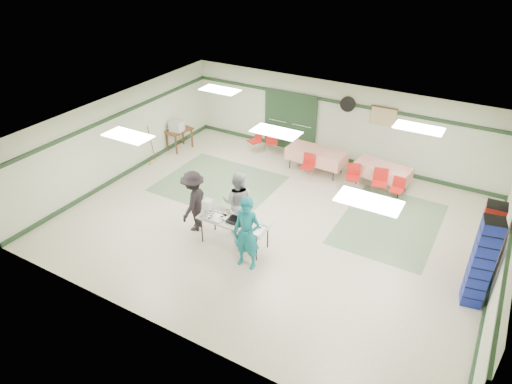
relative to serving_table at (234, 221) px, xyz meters
The scene contains 41 objects.
floor 1.63m from the serving_table, 74.82° to the left, with size 11.00×11.00×0.00m, color beige.
ceiling 2.47m from the serving_table, 74.82° to the left, with size 11.00×11.00×0.00m, color white.
wall_back 5.96m from the serving_table, 86.29° to the left, with size 11.00×11.00×0.00m, color beige.
wall_front 3.17m from the serving_table, 82.91° to the right, with size 11.00×11.00×0.00m, color beige.
wall_left 5.35m from the serving_table, 164.53° to the left, with size 9.00×9.00×0.00m, color beige.
wall_right 6.08m from the serving_table, 13.53° to the left, with size 9.00×9.00×0.00m, color beige.
trim_back 6.05m from the serving_table, 86.27° to the left, with size 11.00×0.06×0.10m, color #1F3920.
baseboard_back 5.93m from the serving_table, 86.27° to the left, with size 11.00×0.06×0.12m, color #1F3920.
trim_left 5.45m from the serving_table, 164.45° to the left, with size 9.00×0.06×0.10m, color #1F3920.
baseboard_left 5.32m from the serving_table, 164.45° to the left, with size 9.00×0.06×0.12m, color #1F3920.
baseboard_right 6.06m from the serving_table, 13.59° to the left, with size 9.00×0.06×0.12m, color #1F3920.
green_patch_a 3.29m from the serving_table, 131.22° to the left, with size 3.50×3.00×0.01m, color gray.
green_patch_b 4.38m from the serving_table, 42.48° to the left, with size 2.50×3.50×0.01m, color gray.
double_door_left 6.14m from the serving_table, 107.23° to the left, with size 0.90×0.06×2.10m, color gray.
double_door_right 5.93m from the serving_table, 98.41° to the left, with size 0.90×0.06×2.10m, color gray.
door_frame 6.00m from the serving_table, 102.99° to the left, with size 2.00×0.03×2.15m, color #1F3920.
wall_fan 6.04m from the serving_table, 83.34° to the left, with size 0.50×0.50×0.10m, color black.
scroll_banner 6.25m from the serving_table, 72.17° to the left, with size 0.80×0.02×0.60m, color beige.
serving_table is the anchor object (origin of this frame).
sheet_tray_right 0.57m from the serving_table, 11.19° to the right, with size 0.63×0.48×0.02m, color silver.
sheet_tray_mid 0.11m from the serving_table, 134.16° to the left, with size 0.61×0.46×0.02m, color silver.
sheet_tray_left 0.53m from the serving_table, 164.97° to the right, with size 0.56×0.43×0.02m, color silver.
baking_pan 0.16m from the serving_table, 22.72° to the right, with size 0.49×0.31×0.08m, color black.
foam_box_stack 0.86m from the serving_table, behind, with size 0.23×0.21×0.27m, color white.
volunteer_teal 0.90m from the serving_table, 37.79° to the right, with size 0.68×0.45×1.87m, color #127582.
volunteer_grey 0.70m from the serving_table, 113.96° to the left, with size 0.84×0.65×1.72m, color #959499.
volunteer_dark 1.32m from the serving_table, behind, with size 1.10×0.63×1.71m, color black.
dining_table_a 5.30m from the serving_table, 63.39° to the left, with size 1.75×0.97×0.77m.
dining_table_b 4.74m from the serving_table, 87.91° to the left, with size 1.94×0.95×0.77m.
chair_a 4.85m from the serving_table, 59.48° to the left, with size 0.50×0.50×0.91m.
chair_b 4.48m from the serving_table, 68.51° to the left, with size 0.51×0.51×0.85m.
chair_c 5.14m from the serving_table, 54.20° to the left, with size 0.39×0.39×0.78m.
chair_d 4.18m from the serving_table, 87.87° to the left, with size 0.43×0.43×0.84m.
chair_loose_a 5.50m from the serving_table, 108.36° to the left, with size 0.56×0.56×0.89m.
chair_loose_b 5.50m from the serving_table, 114.22° to the left, with size 0.52×0.52×0.84m.
crate_stack_blue_a 5.72m from the serving_table, 14.59° to the left, with size 0.37×0.37×1.44m, color navy.
crate_stack_red 5.85m from the serving_table, 18.84° to the left, with size 0.42×0.42×1.92m, color #A22510.
crate_stack_blue_b 5.61m from the serving_table, ahead, with size 0.42×0.42×2.16m, color navy.
printer_table 6.12m from the serving_table, 141.11° to the left, with size 0.74×1.01×0.74m.
office_printer 6.07m from the serving_table, 141.77° to the left, with size 0.45×0.39×0.35m, color beige.
broom 5.45m from the serving_table, 152.82° to the left, with size 0.03×0.03×1.36m, color brown.
Camera 1 is at (4.76, -9.27, 7.16)m, focal length 32.00 mm.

